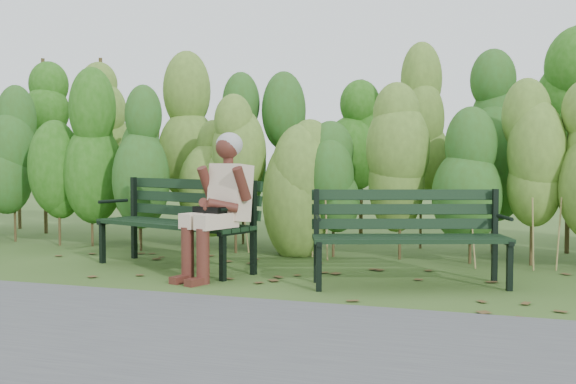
% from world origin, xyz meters
% --- Properties ---
extents(ground, '(80.00, 80.00, 0.00)m').
position_xyz_m(ground, '(0.00, 0.00, 0.00)').
color(ground, '#2F4B19').
extents(footpath, '(60.00, 2.50, 0.01)m').
position_xyz_m(footpath, '(0.00, -2.20, 0.01)').
color(footpath, '#474749').
rests_on(footpath, ground).
extents(hedge_band, '(11.04, 1.67, 2.42)m').
position_xyz_m(hedge_band, '(0.00, 1.86, 1.26)').
color(hedge_band, '#47381E').
rests_on(hedge_band, ground).
extents(leaf_litter, '(5.81, 2.23, 0.01)m').
position_xyz_m(leaf_litter, '(0.33, -0.12, 0.00)').
color(leaf_litter, brown).
rests_on(leaf_litter, ground).
extents(bench_left, '(1.81, 1.09, 0.86)m').
position_xyz_m(bench_left, '(-1.07, 0.26, 0.51)').
color(bench_left, black).
rests_on(bench_left, ground).
extents(bench_right, '(1.69, 1.01, 0.80)m').
position_xyz_m(bench_right, '(1.16, 0.05, 0.47)').
color(bench_right, black).
rests_on(bench_right, ground).
extents(seated_woman, '(0.59, 0.82, 1.30)m').
position_xyz_m(seated_woman, '(-0.48, -0.13, 0.73)').
color(seated_woman, beige).
rests_on(seated_woman, ground).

